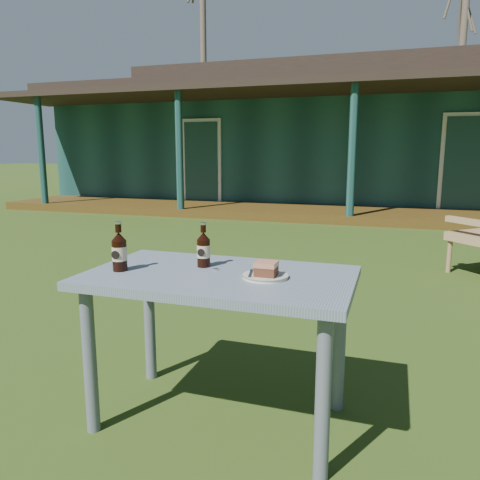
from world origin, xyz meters
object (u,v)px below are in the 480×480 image
(cola_bottle_near, at_px, (204,249))
(cola_bottle_far, at_px, (119,251))
(cake_slice, at_px, (266,268))
(plate, at_px, (265,276))
(cafe_table, at_px, (219,295))

(cola_bottle_near, distance_m, cola_bottle_far, 0.39)
(cola_bottle_far, bearing_deg, cake_slice, 6.54)
(plate, distance_m, cola_bottle_near, 0.36)
(cake_slice, height_order, cola_bottle_near, cola_bottle_near)
(cafe_table, height_order, plate, plate)
(plate, height_order, cola_bottle_far, cola_bottle_far)
(plate, distance_m, cake_slice, 0.04)
(plate, bearing_deg, cola_bottle_far, -172.16)
(cake_slice, bearing_deg, cola_bottle_near, 161.34)
(cola_bottle_near, bearing_deg, plate, -16.77)
(cafe_table, height_order, cake_slice, cake_slice)
(cola_bottle_near, relative_size, cola_bottle_far, 0.93)
(cafe_table, distance_m, plate, 0.24)
(plate, xyz_separation_m, cola_bottle_far, (-0.67, -0.09, 0.08))
(plate, xyz_separation_m, cake_slice, (0.01, -0.01, 0.04))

